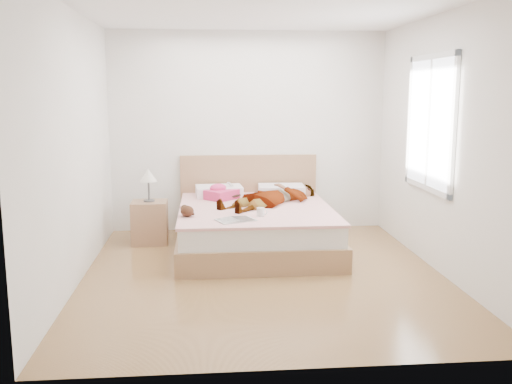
{
  "coord_description": "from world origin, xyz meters",
  "views": [
    {
      "loc": [
        -0.56,
        -5.49,
        1.82
      ],
      "look_at": [
        0.0,
        0.85,
        0.7
      ],
      "focal_mm": 40.0,
      "sensor_mm": 36.0,
      "label": 1
    }
  ],
  "objects_px": {
    "coffee_mug": "(261,212)",
    "phone": "(230,184)",
    "plush_toy": "(187,211)",
    "magazine": "(236,220)",
    "towel": "(221,193)",
    "woman": "(273,194)",
    "bed": "(255,225)",
    "nightstand": "(150,219)"
  },
  "relations": [
    {
      "from": "woman",
      "to": "plush_toy",
      "type": "bearing_deg",
      "value": -97.97
    },
    {
      "from": "woman",
      "to": "plush_toy",
      "type": "xyz_separation_m",
      "value": [
        -1.01,
        -0.69,
        -0.04
      ]
    },
    {
      "from": "bed",
      "to": "nightstand",
      "type": "relative_size",
      "value": 2.29
    },
    {
      "from": "woman",
      "to": "bed",
      "type": "bearing_deg",
      "value": -100.07
    },
    {
      "from": "plush_toy",
      "to": "coffee_mug",
      "type": "bearing_deg",
      "value": -4.43
    },
    {
      "from": "phone",
      "to": "plush_toy",
      "type": "height_order",
      "value": "phone"
    },
    {
      "from": "magazine",
      "to": "plush_toy",
      "type": "xyz_separation_m",
      "value": [
        -0.51,
        0.24,
        0.05
      ]
    },
    {
      "from": "phone",
      "to": "towel",
      "type": "relative_size",
      "value": 0.19
    },
    {
      "from": "magazine",
      "to": "towel",
      "type": "bearing_deg",
      "value": 95.66
    },
    {
      "from": "bed",
      "to": "coffee_mug",
      "type": "relative_size",
      "value": 16.61
    },
    {
      "from": "bed",
      "to": "magazine",
      "type": "relative_size",
      "value": 4.62
    },
    {
      "from": "phone",
      "to": "towel",
      "type": "distance_m",
      "value": 0.19
    },
    {
      "from": "magazine",
      "to": "plush_toy",
      "type": "distance_m",
      "value": 0.57
    },
    {
      "from": "plush_toy",
      "to": "bed",
      "type": "bearing_deg",
      "value": 35.07
    },
    {
      "from": "bed",
      "to": "plush_toy",
      "type": "relative_size",
      "value": 8.89
    },
    {
      "from": "coffee_mug",
      "to": "plush_toy",
      "type": "distance_m",
      "value": 0.79
    },
    {
      "from": "bed",
      "to": "magazine",
      "type": "distance_m",
      "value": 0.87
    },
    {
      "from": "nightstand",
      "to": "phone",
      "type": "bearing_deg",
      "value": 13.75
    },
    {
      "from": "bed",
      "to": "nightstand",
      "type": "bearing_deg",
      "value": 166.15
    },
    {
      "from": "towel",
      "to": "nightstand",
      "type": "height_order",
      "value": "nightstand"
    },
    {
      "from": "nightstand",
      "to": "coffee_mug",
      "type": "bearing_deg",
      "value": -35.78
    },
    {
      "from": "phone",
      "to": "plush_toy",
      "type": "bearing_deg",
      "value": -157.52
    },
    {
      "from": "woman",
      "to": "coffee_mug",
      "type": "xyz_separation_m",
      "value": [
        -0.22,
        -0.76,
        -0.06
      ]
    },
    {
      "from": "towel",
      "to": "magazine",
      "type": "height_order",
      "value": "towel"
    },
    {
      "from": "bed",
      "to": "phone",
      "type": "bearing_deg",
      "value": 115.36
    },
    {
      "from": "bed",
      "to": "plush_toy",
      "type": "xyz_separation_m",
      "value": [
        -0.77,
        -0.54,
        0.3
      ]
    },
    {
      "from": "towel",
      "to": "coffee_mug",
      "type": "bearing_deg",
      "value": -68.91
    },
    {
      "from": "phone",
      "to": "plush_toy",
      "type": "distance_m",
      "value": 1.21
    },
    {
      "from": "coffee_mug",
      "to": "phone",
      "type": "bearing_deg",
      "value": 103.42
    },
    {
      "from": "towel",
      "to": "coffee_mug",
      "type": "relative_size",
      "value": 3.66
    },
    {
      "from": "coffee_mug",
      "to": "plush_toy",
      "type": "relative_size",
      "value": 0.54
    },
    {
      "from": "phone",
      "to": "magazine",
      "type": "xyz_separation_m",
      "value": [
        -0.0,
        -1.34,
        -0.16
      ]
    },
    {
      "from": "coffee_mug",
      "to": "bed",
      "type": "bearing_deg",
      "value": 91.37
    },
    {
      "from": "phone",
      "to": "nightstand",
      "type": "xyz_separation_m",
      "value": [
        -0.99,
        -0.24,
        -0.37
      ]
    },
    {
      "from": "coffee_mug",
      "to": "nightstand",
      "type": "height_order",
      "value": "nightstand"
    },
    {
      "from": "phone",
      "to": "bed",
      "type": "bearing_deg",
      "value": -107.06
    },
    {
      "from": "woman",
      "to": "phone",
      "type": "bearing_deg",
      "value": -171.08
    },
    {
      "from": "bed",
      "to": "plush_toy",
      "type": "bearing_deg",
      "value": -144.93
    },
    {
      "from": "phone",
      "to": "towel",
      "type": "xyz_separation_m",
      "value": [
        -0.12,
        -0.12,
        -0.09
      ]
    },
    {
      "from": "plush_toy",
      "to": "nightstand",
      "type": "bearing_deg",
      "value": 119.32
    },
    {
      "from": "woman",
      "to": "coffee_mug",
      "type": "height_order",
      "value": "woman"
    },
    {
      "from": "phone",
      "to": "nightstand",
      "type": "bearing_deg",
      "value": 151.33
    }
  ]
}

